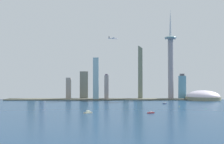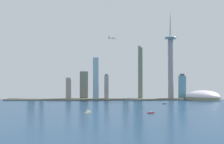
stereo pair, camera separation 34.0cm
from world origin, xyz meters
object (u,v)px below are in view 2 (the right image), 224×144
Objects in this scene: skyscraper_7 at (136,75)px; airplane at (113,38)px; boat_0 at (88,112)px; channel_buoy_1 at (206,109)px; skyscraper_0 at (182,85)px; boat_2 at (165,103)px; skyscraper_6 at (68,89)px; skyscraper_10 at (96,79)px; observation_tower at (171,58)px; skyscraper_2 at (106,87)px; skyscraper_5 at (182,87)px; stadium_dome at (203,97)px; channel_buoy_0 at (179,106)px; skyscraper_9 at (32,85)px; skyscraper_1 at (84,85)px; skyscraper_4 at (140,72)px; skyscraper_8 at (126,84)px; boat_1 at (151,113)px; skyscraper_3 at (42,80)px.

skyscraper_7 is 197.24m from airplane.
boat_0 reaches higher than channel_buoy_1.
boat_2 is (-110.27, -243.55, -46.14)m from skyscraper_0.
channel_buoy_1 is at bearing -46.07° from skyscraper_6.
observation_tower is at bearing 5.59° from skyscraper_10.
skyscraper_2 is 253.13m from skyscraper_5.
stadium_dome reaches higher than boat_0.
skyscraper_7 reaches higher than channel_buoy_1.
observation_tower is at bearing -1.77° from airplane.
channel_buoy_1 is (107.79, -423.87, -81.98)m from skyscraper_7.
airplane reaches higher than channel_buoy_0.
skyscraper_9 is (-474.26, 74.82, -87.74)m from observation_tower.
skyscraper_1 reaches higher than skyscraper_5.
skyscraper_1 is 192.57m from skyscraper_4.
stadium_dome is at bearing -17.74° from observation_tower.
skyscraper_10 is at bearing -23.48° from skyscraper_9.
skyscraper_9 is 3.32× the size of airplane.
boat_0 is 260.48m from channel_buoy_1.
skyscraper_2 is 7.28× the size of boat_2.
channel_buoy_1 is (146.29, -389.51, -51.03)m from skyscraper_8.
skyscraper_4 is at bearing 29.06° from boat_0.
skyscraper_8 is 329.15m from skyscraper_9.
skyscraper_9 is 32.53× the size of channel_buoy_0.
boat_1 is at bearing -78.59° from skyscraper_2.
airplane is (-244.36, -110.72, 146.21)m from skyscraper_0.
stadium_dome is at bearing 72.71° from channel_buoy_1.
skyscraper_9 reaches higher than channel_buoy_0.
skyscraper_9 is at bearing 172.57° from skyscraper_5.
skyscraper_4 reaches higher than channel_buoy_1.
boat_1 is (15.59, -471.75, -50.78)m from skyscraper_8.
skyscraper_7 is at bearing 17.67° from skyscraper_6.
skyscraper_5 is at bearing 6.39° from skyscraper_10.
skyscraper_4 reaches higher than boat_1.
boat_0 is (-140.53, -502.51, -81.21)m from skyscraper_7.
channel_buoy_1 is (-0.02, -342.54, -135.33)m from observation_tower.
skyscraper_0 reaches higher than skyscraper_6.
skyscraper_5 is (-12.52, -44.58, -6.80)m from skyscraper_0.
skyscraper_8 is 11.63× the size of boat_2.
skyscraper_1 is at bearing 176.71° from skyscraper_5.
skyscraper_7 is at bearing 142.97° from observation_tower.
channel_buoy_0 is at bearing -39.94° from skyscraper_9.
skyscraper_10 is (91.28, -32.20, 31.86)m from skyscraper_6.
skyscraper_5 is 28.55× the size of channel_buoy_0.
boat_2 is at bearing -34.47° from skyscraper_3.
boat_1 is at bearing -107.10° from observation_tower.
skyscraper_9 is 6.31× the size of boat_0.
skyscraper_5 is at bearing -3.29° from skyscraper_1.
skyscraper_10 is at bearing -142.75° from skyscraper_7.
skyscraper_10 is (-343.39, 6.90, 58.30)m from stadium_dome.
skyscraper_7 is at bearing 153.44° from skyscraper_5.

